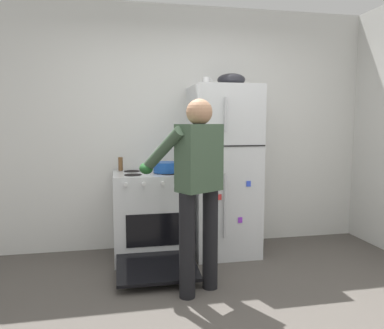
{
  "coord_description": "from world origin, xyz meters",
  "views": [
    {
      "loc": [
        -0.74,
        -2.26,
        1.4
      ],
      "look_at": [
        -0.02,
        1.32,
        1.0
      ],
      "focal_mm": 34.8,
      "sensor_mm": 36.0,
      "label": 1
    }
  ],
  "objects_px": {
    "refrigerator": "(223,171)",
    "mixing_bowl": "(231,80)",
    "pepper_mill": "(121,164)",
    "stove_range": "(151,216)",
    "red_pot": "(166,167)",
    "coffee_mug": "(206,82)",
    "person_cook": "(196,178)"
  },
  "relations": [
    {
      "from": "coffee_mug",
      "to": "mixing_bowl",
      "type": "relative_size",
      "value": 0.38
    },
    {
      "from": "stove_range",
      "to": "red_pot",
      "type": "height_order",
      "value": "red_pot"
    },
    {
      "from": "stove_range",
      "to": "pepper_mill",
      "type": "xyz_separation_m",
      "value": [
        -0.3,
        0.22,
        0.53
      ]
    },
    {
      "from": "mixing_bowl",
      "to": "refrigerator",
      "type": "bearing_deg",
      "value": -179.78
    },
    {
      "from": "stove_range",
      "to": "pepper_mill",
      "type": "bearing_deg",
      "value": 144.02
    },
    {
      "from": "stove_range",
      "to": "coffee_mug",
      "type": "xyz_separation_m",
      "value": [
        0.61,
        0.07,
        1.4
      ]
    },
    {
      "from": "stove_range",
      "to": "mixing_bowl",
      "type": "height_order",
      "value": "mixing_bowl"
    },
    {
      "from": "coffee_mug",
      "to": "mixing_bowl",
      "type": "height_order",
      "value": "mixing_bowl"
    },
    {
      "from": "refrigerator",
      "to": "coffee_mug",
      "type": "distance_m",
      "value": 0.96
    },
    {
      "from": "pepper_mill",
      "to": "mixing_bowl",
      "type": "distance_m",
      "value": 1.48
    },
    {
      "from": "coffee_mug",
      "to": "red_pot",
      "type": "bearing_deg",
      "value": -167.4
    },
    {
      "from": "red_pot",
      "to": "refrigerator",
      "type": "bearing_deg",
      "value": 4.55
    },
    {
      "from": "refrigerator",
      "to": "coffee_mug",
      "type": "bearing_deg",
      "value": 164.16
    },
    {
      "from": "refrigerator",
      "to": "stove_range",
      "type": "bearing_deg",
      "value": -178.73
    },
    {
      "from": "refrigerator",
      "to": "red_pot",
      "type": "relative_size",
      "value": 4.93
    },
    {
      "from": "pepper_mill",
      "to": "refrigerator",
      "type": "bearing_deg",
      "value": -10.46
    },
    {
      "from": "red_pot",
      "to": "coffee_mug",
      "type": "distance_m",
      "value": 1.0
    },
    {
      "from": "refrigerator",
      "to": "pepper_mill",
      "type": "distance_m",
      "value": 1.11
    },
    {
      "from": "refrigerator",
      "to": "red_pot",
      "type": "distance_m",
      "value": 0.63
    },
    {
      "from": "red_pot",
      "to": "pepper_mill",
      "type": "xyz_separation_m",
      "value": [
        -0.46,
        0.25,
        0.02
      ]
    },
    {
      "from": "mixing_bowl",
      "to": "stove_range",
      "type": "bearing_deg",
      "value": -178.82
    },
    {
      "from": "stove_range",
      "to": "coffee_mug",
      "type": "relative_size",
      "value": 10.81
    },
    {
      "from": "coffee_mug",
      "to": "mixing_bowl",
      "type": "xyz_separation_m",
      "value": [
        0.26,
        -0.05,
        0.02
      ]
    },
    {
      "from": "refrigerator",
      "to": "mixing_bowl",
      "type": "height_order",
      "value": "mixing_bowl"
    },
    {
      "from": "person_cook",
      "to": "red_pot",
      "type": "bearing_deg",
      "value": 99.0
    },
    {
      "from": "pepper_mill",
      "to": "person_cook",
      "type": "bearing_deg",
      "value": -61.51
    },
    {
      "from": "stove_range",
      "to": "person_cook",
      "type": "bearing_deg",
      "value": -71.47
    },
    {
      "from": "stove_range",
      "to": "person_cook",
      "type": "distance_m",
      "value": 1.06
    },
    {
      "from": "person_cook",
      "to": "coffee_mug",
      "type": "relative_size",
      "value": 14.28
    },
    {
      "from": "person_cook",
      "to": "pepper_mill",
      "type": "relative_size",
      "value": 11.2
    },
    {
      "from": "pepper_mill",
      "to": "mixing_bowl",
      "type": "height_order",
      "value": "mixing_bowl"
    },
    {
      "from": "refrigerator",
      "to": "pepper_mill",
      "type": "xyz_separation_m",
      "value": [
        -1.08,
        0.2,
        0.07
      ]
    }
  ]
}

